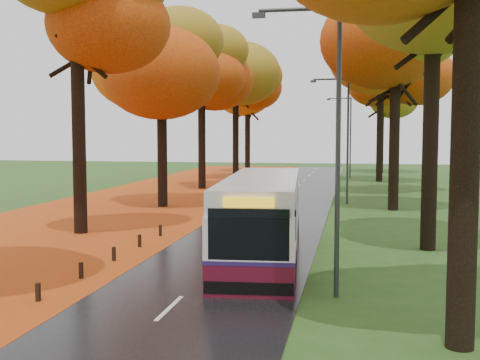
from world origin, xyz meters
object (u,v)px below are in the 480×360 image
(streetlamp_near, at_px, (329,127))
(car_dark, at_px, (281,175))
(bus, at_px, (262,215))
(car_silver, at_px, (264,180))
(car_white, at_px, (254,186))
(streetlamp_far, at_px, (348,131))
(streetlamp_mid, at_px, (344,130))

(streetlamp_near, distance_m, car_dark, 39.55)
(bus, bearing_deg, car_silver, 93.64)
(car_white, bearing_deg, streetlamp_far, 65.96)
(streetlamp_near, xyz_separation_m, bus, (-2.55, 4.74, -3.14))
(streetlamp_far, distance_m, car_silver, 15.72)
(streetlamp_mid, xyz_separation_m, car_silver, (-6.30, 8.14, -3.94))
(car_silver, xyz_separation_m, car_dark, (0.24, 8.73, -0.16))
(streetlamp_near, height_order, car_dark, streetlamp_near)
(streetlamp_near, xyz_separation_m, streetlamp_far, (0.00, 44.00, 0.00))
(streetlamp_far, relative_size, car_silver, 1.79)
(streetlamp_mid, bearing_deg, streetlamp_far, 90.00)
(streetlamp_mid, bearing_deg, car_white, 151.08)
(streetlamp_far, height_order, car_silver, streetlamp_far)
(streetlamp_mid, distance_m, car_silver, 11.02)
(streetlamp_far, xyz_separation_m, car_dark, (-6.06, -5.13, -4.10))
(streetlamp_mid, height_order, car_dark, streetlamp_mid)
(streetlamp_mid, relative_size, car_dark, 2.02)
(bus, height_order, car_dark, bus)
(streetlamp_mid, distance_m, bus, 17.73)
(car_white, bearing_deg, bus, -85.03)
(streetlamp_far, distance_m, car_dark, 8.93)
(bus, bearing_deg, streetlamp_mid, 76.85)
(streetlamp_mid, relative_size, car_silver, 1.79)
(streetlamp_near, relative_size, car_dark, 2.02)
(streetlamp_far, bearing_deg, car_white, -108.78)
(bus, relative_size, car_white, 2.86)
(streetlamp_near, height_order, streetlamp_mid, same)
(streetlamp_near, distance_m, car_silver, 31.04)
(bus, distance_m, car_silver, 25.69)
(car_silver, bearing_deg, streetlamp_far, 60.64)
(streetlamp_mid, relative_size, streetlamp_far, 1.00)
(streetlamp_near, xyz_separation_m, car_white, (-6.30, 25.48, -4.00))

